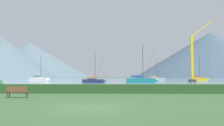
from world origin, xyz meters
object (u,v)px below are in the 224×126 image
(sailboat_slip_4, at_px, (156,79))
(sailboat_slip_6, at_px, (199,79))
(dock_crane, at_px, (193,61))
(park_bench_under_tree, at_px, (17,91))
(sailboat_slip_3, at_px, (94,81))
(sailboat_slip_1, at_px, (141,80))
(sailboat_slip_2, at_px, (39,79))

(sailboat_slip_4, xyz_separation_m, sailboat_slip_6, (18.03, -2.82, 0.02))
(sailboat_slip_6, xyz_separation_m, dock_crane, (-9.94, -22.79, 6.41))
(dock_crane, bearing_deg, park_bench_under_tree, -120.29)
(sailboat_slip_6, relative_size, park_bench_under_tree, 6.48)
(sailboat_slip_6, relative_size, dock_crane, 0.53)
(sailboat_slip_3, distance_m, park_bench_under_tree, 45.81)
(sailboat_slip_3, distance_m, dock_crane, 35.01)
(sailboat_slip_1, xyz_separation_m, dock_crane, (18.90, 13.41, 6.36))
(sailboat_slip_2, relative_size, sailboat_slip_3, 1.23)
(sailboat_slip_1, height_order, sailboat_slip_2, sailboat_slip_1)
(sailboat_slip_2, height_order, park_bench_under_tree, sailboat_slip_2)
(sailboat_slip_3, xyz_separation_m, sailboat_slip_4, (24.15, 37.60, 0.11))
(sailboat_slip_2, relative_size, sailboat_slip_6, 0.91)
(sailboat_slip_6, bearing_deg, sailboat_slip_2, -160.34)
(sailboat_slip_1, distance_m, sailboat_slip_6, 46.28)
(sailboat_slip_3, height_order, sailboat_slip_6, sailboat_slip_6)
(sailboat_slip_2, distance_m, dock_crane, 58.34)
(sailboat_slip_2, bearing_deg, sailboat_slip_1, -20.76)
(sailboat_slip_1, bearing_deg, dock_crane, 36.53)
(sailboat_slip_4, height_order, park_bench_under_tree, sailboat_slip_4)
(sailboat_slip_2, bearing_deg, sailboat_slip_6, 22.63)
(sailboat_slip_1, distance_m, park_bench_under_tree, 46.78)
(sailboat_slip_6, bearing_deg, dock_crane, -102.42)
(sailboat_slip_3, relative_size, park_bench_under_tree, 4.78)
(park_bench_under_tree, bearing_deg, sailboat_slip_3, 87.48)
(sailboat_slip_2, relative_size, park_bench_under_tree, 5.89)
(sailboat_slip_4, height_order, sailboat_slip_6, sailboat_slip_6)
(sailboat_slip_6, bearing_deg, sailboat_slip_1, -117.40)
(sailboat_slip_3, bearing_deg, dock_crane, 32.94)
(park_bench_under_tree, relative_size, dock_crane, 0.08)
(sailboat_slip_3, height_order, dock_crane, dock_crane)
(sailboat_slip_2, height_order, sailboat_slip_3, sailboat_slip_2)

